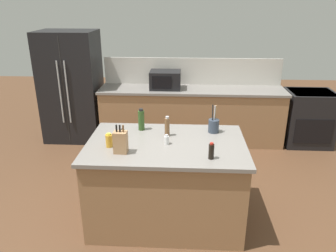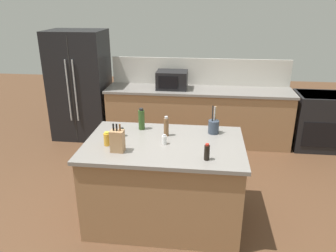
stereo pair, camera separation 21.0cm
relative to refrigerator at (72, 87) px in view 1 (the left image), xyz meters
name	(u,v)px [view 1 (the left image)]	position (x,y,z in m)	size (l,w,h in m)	color
ground_plane	(166,217)	(1.77, -2.25, -0.93)	(14.00, 14.00, 0.00)	brown
back_counter_run	(191,115)	(2.07, -0.05, -0.46)	(3.11, 0.66, 0.94)	#936B47
wall_backsplash	(192,71)	(2.07, 0.27, 0.24)	(3.07, 0.03, 0.46)	beige
kitchen_island	(166,181)	(1.77, -2.25, -0.46)	(1.67, 1.09, 0.94)	#936B47
refrigerator	(72,87)	(0.00, 0.00, 0.00)	(0.95, 0.75, 1.87)	black
range_oven	(308,118)	(4.04, -0.05, -0.47)	(0.76, 0.65, 0.92)	black
microwave	(165,80)	(1.62, -0.05, 0.15)	(0.51, 0.39, 0.30)	black
knife_block	(121,142)	(1.34, -2.51, 0.12)	(0.13, 0.11, 0.29)	#A87C54
utensil_crock	(214,125)	(2.28, -1.93, 0.09)	(0.12, 0.12, 0.32)	#333D4C
salt_shaker	(167,140)	(1.77, -2.29, 0.05)	(0.05, 0.05, 0.11)	silver
soy_sauce_bottle	(211,151)	(2.21, -2.59, 0.08)	(0.05, 0.05, 0.16)	black
spice_jar_oregano	(123,133)	(1.29, -2.13, 0.05)	(0.06, 0.06, 0.10)	#567038
honey_jar	(109,140)	(1.20, -2.38, 0.07)	(0.07, 0.07, 0.15)	gold
pepper_grinder	(167,127)	(1.77, -2.07, 0.11)	(0.05, 0.05, 0.23)	brown
olive_oil_bottle	(141,120)	(1.46, -1.90, 0.13)	(0.07, 0.07, 0.25)	#2D4C1E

